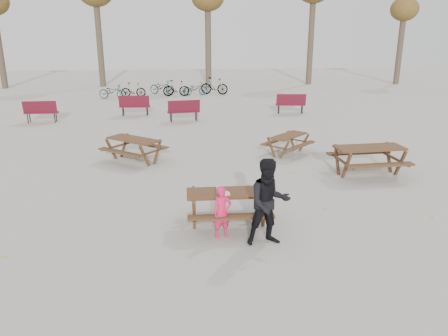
{
  "coord_description": "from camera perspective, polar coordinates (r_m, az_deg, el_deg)",
  "views": [
    {
      "loc": [
        -0.91,
        -8.81,
        4.13
      ],
      "look_at": [
        0.0,
        1.0,
        1.0
      ],
      "focal_mm": 35.0,
      "sensor_mm": 36.0,
      "label": 1
    }
  ],
  "objects": [
    {
      "name": "picnic_table_north",
      "position": [
        14.53,
        -11.67,
        2.31
      ],
      "size": [
        2.29,
        2.23,
        0.77
      ],
      "primitive_type": null,
      "rotation": [
        0.0,
        0.0,
        -0.67
      ],
      "color": "#371E14",
      "rests_on": "ground"
    },
    {
      "name": "ground",
      "position": [
        9.77,
        0.54,
        -7.38
      ],
      "size": [
        80.0,
        80.0,
        0.0
      ],
      "primitive_type": "plane",
      "color": "gray",
      "rests_on": "ground"
    },
    {
      "name": "tree_row",
      "position": [
        34.07,
        -2.39,
        21.08
      ],
      "size": [
        32.17,
        3.52,
        8.26
      ],
      "color": "#382B21",
      "rests_on": "ground"
    },
    {
      "name": "adult",
      "position": [
        8.64,
        5.9,
        -4.5
      ],
      "size": [
        0.94,
        0.77,
        1.78
      ],
      "primitive_type": "imported",
      "rotation": [
        0.0,
        0.0,
        0.12
      ],
      "color": "black",
      "rests_on": "ground"
    },
    {
      "name": "park_bench_row",
      "position": [
        21.61,
        -7.67,
        7.84
      ],
      "size": [
        13.63,
        2.34,
        1.03
      ],
      "color": "maroon",
      "rests_on": "ground"
    },
    {
      "name": "picnic_table_far",
      "position": [
        15.27,
        8.36,
        3.05
      ],
      "size": [
        1.99,
        1.99,
        0.67
      ],
      "primitive_type": null,
      "rotation": [
        0.0,
        0.0,
        0.79
      ],
      "color": "#371E14",
      "rests_on": "ground"
    },
    {
      "name": "bread_roll",
      "position": [
        9.28,
        0.22,
        -3.17
      ],
      "size": [
        0.14,
        0.06,
        0.05
      ],
      "primitive_type": "ellipsoid",
      "color": "tan",
      "rests_on": "food_tray"
    },
    {
      "name": "fallen_leaves",
      "position": [
        12.12,
        1.7,
        -2.29
      ],
      "size": [
        11.0,
        11.0,
        0.01
      ],
      "primitive_type": null,
      "color": "gold",
      "rests_on": "ground"
    },
    {
      "name": "main_picnic_table",
      "position": [
        9.54,
        0.55,
        -4.18
      ],
      "size": [
        1.8,
        1.45,
        0.78
      ],
      "color": "#371E14",
      "rests_on": "ground"
    },
    {
      "name": "food_tray",
      "position": [
        9.29,
        0.22,
        -3.41
      ],
      "size": [
        0.18,
        0.11,
        0.03
      ],
      "primitive_type": "cube",
      "color": "silver",
      "rests_on": "main_picnic_table"
    },
    {
      "name": "soda_bottle",
      "position": [
        9.34,
        -0.81,
        -2.94
      ],
      "size": [
        0.07,
        0.07,
        0.17
      ],
      "color": "silver",
      "rests_on": "main_picnic_table"
    },
    {
      "name": "picnic_table_east",
      "position": [
        13.57,
        18.33,
        0.89
      ],
      "size": [
        2.1,
        1.74,
        0.86
      ],
      "primitive_type": null,
      "rotation": [
        0.0,
        0.0,
        0.07
      ],
      "color": "#371E14",
      "rests_on": "ground"
    },
    {
      "name": "bicycle_row",
      "position": [
        29.09,
        -7.26,
        10.28
      ],
      "size": [
        8.33,
        2.94,
        1.11
      ],
      "color": "black",
      "rests_on": "ground"
    },
    {
      "name": "child",
      "position": [
        9.0,
        -0.24,
        -5.8
      ],
      "size": [
        0.46,
        0.38,
        1.1
      ],
      "primitive_type": "imported",
      "rotation": [
        0.0,
        0.0,
        0.32
      ],
      "color": "#E31C51",
      "rests_on": "ground"
    }
  ]
}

